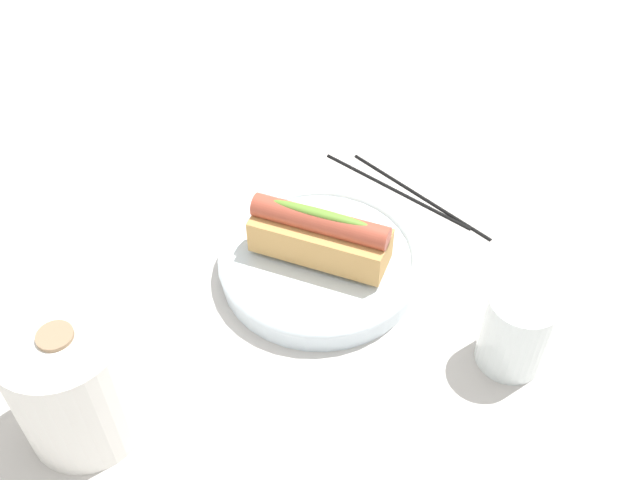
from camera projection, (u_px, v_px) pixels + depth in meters
The scene contains 7 objects.
ground_plane at pixel (314, 285), 0.80m from camera, with size 2.40×2.40×0.00m, color beige.
serving_bowl at pixel (320, 262), 0.80m from camera, with size 0.23×0.23×0.03m.
hotdog_front at pixel (320, 235), 0.77m from camera, with size 0.16×0.10×0.06m.
water_glass at pixel (516, 331), 0.71m from camera, with size 0.07×0.07×0.09m.
paper_towel_roll at pixel (75, 382), 0.64m from camera, with size 0.11×0.11×0.13m.
chopstick_near at pixel (396, 189), 0.91m from camera, with size 0.01×0.01×0.22m, color black.
chopstick_far at pixel (421, 195), 0.90m from camera, with size 0.01×0.01×0.22m, color black.
Camera 1 is at (-0.35, 0.39, 0.61)m, focal length 40.73 mm.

